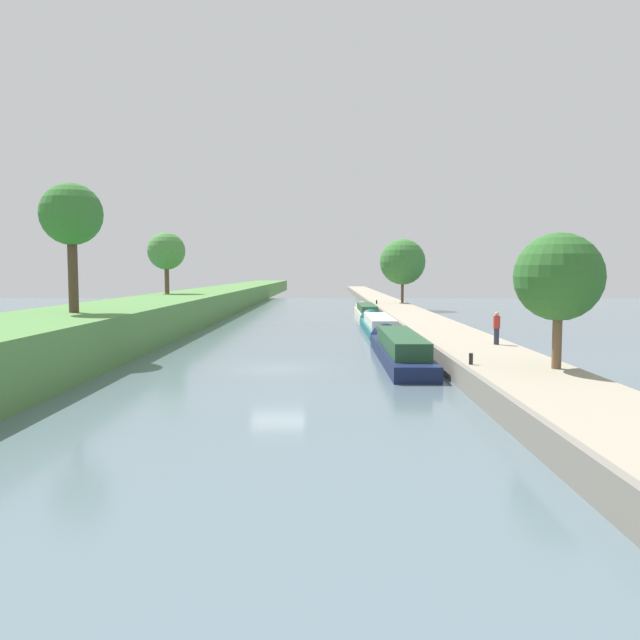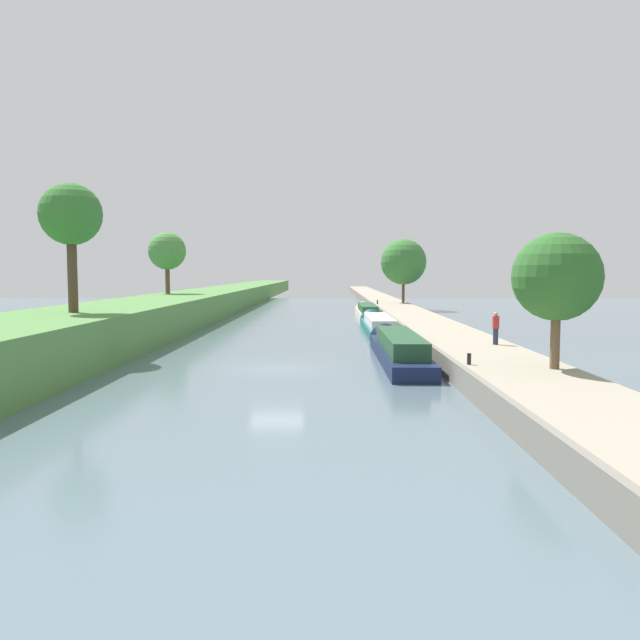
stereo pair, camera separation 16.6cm
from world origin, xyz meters
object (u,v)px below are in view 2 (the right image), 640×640
object	(u,v)px
mooring_bollard_far	(377,302)
person_walking	(496,327)
narrowboat_navy	(397,348)
narrowboat_teal	(378,325)
narrowboat_cream	(367,311)
mooring_bollard_near	(469,359)

from	to	relation	value
mooring_bollard_far	person_walking	bearing A→B (deg)	-85.93
narrowboat_navy	person_walking	world-z (taller)	person_walking
narrowboat_teal	person_walking	distance (m)	17.59
narrowboat_teal	narrowboat_cream	xyz separation A→B (m)	(0.13, 16.20, 0.03)
narrowboat_teal	mooring_bollard_far	bearing A→B (deg)	85.64
narrowboat_cream	mooring_bollard_far	size ratio (longest dim) A/B	32.82
mooring_bollard_far	narrowboat_cream	bearing A→B (deg)	-103.09
person_walking	narrowboat_cream	bearing A→B (deg)	97.75
narrowboat_cream	mooring_bollard_near	xyz separation A→B (m)	(1.65, -40.06, 0.59)
narrowboat_teal	mooring_bollard_near	distance (m)	23.94
narrowboat_teal	narrowboat_cream	world-z (taller)	narrowboat_cream
narrowboat_teal	mooring_bollard_near	world-z (taller)	mooring_bollard_near
person_walking	narrowboat_teal	bearing A→B (deg)	105.32
narrowboat_teal	narrowboat_navy	bearing A→B (deg)	-90.77
narrowboat_teal	person_walking	xyz separation A→B (m)	(4.64, -16.92, 1.27)
mooring_bollard_near	mooring_bollard_far	distance (m)	47.16
narrowboat_navy	mooring_bollard_far	xyz separation A→B (m)	(1.99, 39.38, 0.51)
narrowboat_navy	person_walking	bearing A→B (deg)	-9.71
narrowboat_navy	mooring_bollard_near	bearing A→B (deg)	-75.61
narrowboat_navy	narrowboat_cream	xyz separation A→B (m)	(0.34, 32.29, -0.08)
mooring_bollard_near	narrowboat_teal	bearing A→B (deg)	94.26
narrowboat_teal	person_walking	world-z (taller)	person_walking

